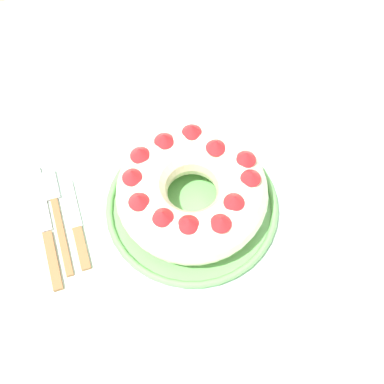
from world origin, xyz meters
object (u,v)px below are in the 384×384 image
serving_dish (192,206)px  serving_knife (47,233)px  bundt_cake (192,191)px  fork (57,213)px  cake_knife (77,229)px

serving_dish → serving_knife: (-0.25, 0.03, -0.01)m
bundt_cake → fork: bundt_cake is taller
bundt_cake → serving_dish: bearing=-48.0°
serving_dish → fork: bearing=165.4°
serving_dish → bundt_cake: size_ratio=1.18×
bundt_cake → cake_knife: (-0.20, 0.02, -0.06)m
bundt_cake → fork: size_ratio=1.22×
serving_knife → cake_knife: size_ratio=1.35×
serving_dish → bundt_cake: bearing=132.0°
bundt_cake → serving_knife: bundt_cake is taller
serving_knife → cake_knife: (0.05, -0.01, -0.00)m
bundt_cake → serving_knife: (-0.25, 0.03, -0.06)m
serving_dish → cake_knife: serving_dish is taller
fork → serving_knife: (-0.02, -0.03, 0.00)m
serving_dish → fork: size_ratio=1.45×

